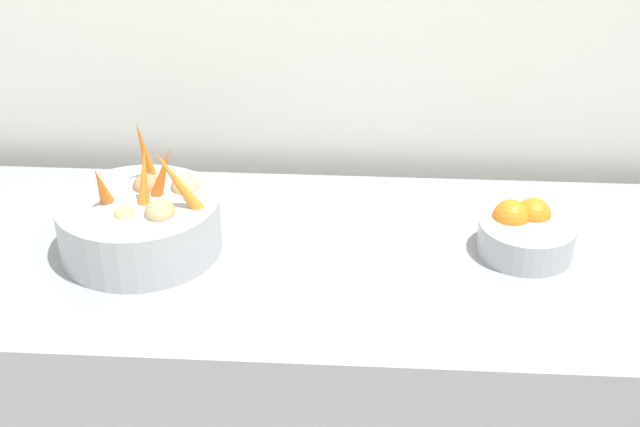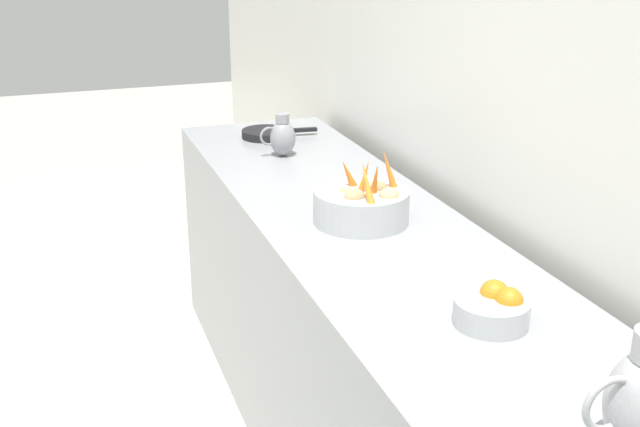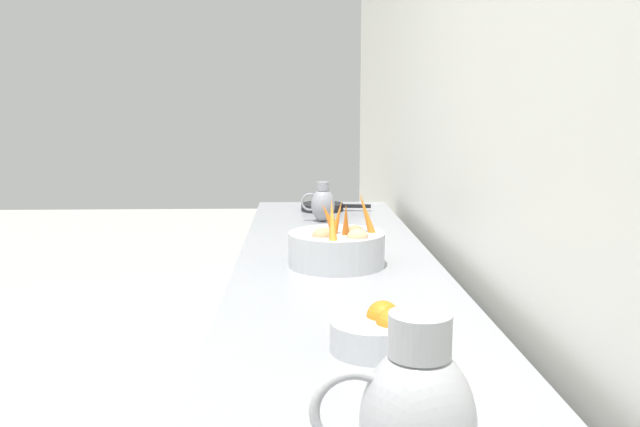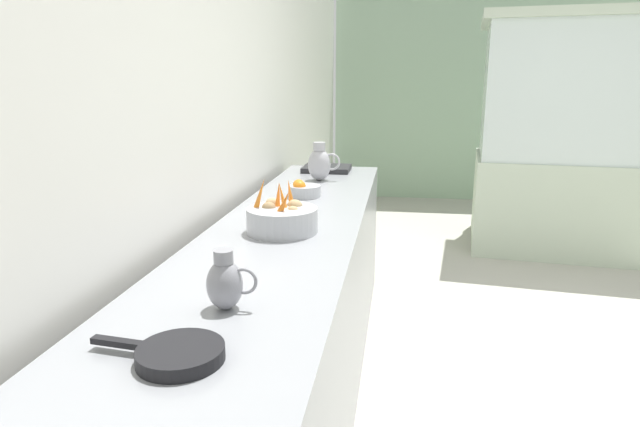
% 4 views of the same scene
% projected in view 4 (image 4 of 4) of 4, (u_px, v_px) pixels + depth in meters
% --- Properties ---
extents(ground_plane, '(15.35, 15.35, 0.00)m').
position_uv_depth(ground_plane, '(582.00, 385.00, 2.86)').
color(ground_plane, '#ADAA9E').
extents(tile_wall_left, '(0.10, 8.42, 3.00)m').
position_uv_depth(tile_wall_left, '(230.00, 95.00, 2.98)').
color(tile_wall_left, white).
rests_on(tile_wall_left, ground_plane).
extents(prep_counter, '(0.67, 3.31, 0.93)m').
position_uv_depth(prep_counter, '(293.00, 309.00, 2.68)').
color(prep_counter, gray).
rests_on(prep_counter, ground_plane).
extents(vegetable_colander, '(0.31, 0.31, 0.24)m').
position_uv_depth(vegetable_colander, '(282.00, 218.00, 2.33)').
color(vegetable_colander, '#ADAFB5').
rests_on(vegetable_colander, prep_counter).
extents(orange_bowl, '(0.18, 0.18, 0.10)m').
position_uv_depth(orange_bowl, '(303.00, 190.00, 3.05)').
color(orange_bowl, '#ADAFB5').
rests_on(orange_bowl, prep_counter).
extents(metal_pitcher_tall, '(0.21, 0.15, 0.25)m').
position_uv_depth(metal_pitcher_tall, '(320.00, 163.00, 3.54)').
color(metal_pitcher_tall, '#A3A3A8').
rests_on(metal_pitcher_tall, prep_counter).
extents(metal_pitcher_short, '(0.15, 0.11, 0.18)m').
position_uv_depth(metal_pitcher_short, '(225.00, 283.00, 1.53)').
color(metal_pitcher_short, gray).
rests_on(metal_pitcher_short, prep_counter).
extents(counter_sink_basin, '(0.34, 0.30, 0.04)m').
position_uv_depth(counter_sink_basin, '(327.00, 168.00, 3.94)').
color(counter_sink_basin, '#232326').
rests_on(counter_sink_basin, prep_counter).
extents(skillet_on_counter, '(0.34, 0.21, 0.03)m').
position_uv_depth(skillet_on_counter, '(178.00, 354.00, 1.26)').
color(skillet_on_counter, black).
rests_on(skillet_on_counter, prep_counter).
extents(glass_block_booth, '(1.68, 1.37, 2.16)m').
position_uv_depth(glass_block_booth, '(560.00, 137.00, 5.03)').
color(glass_block_booth, '#B7C6AD').
rests_on(glass_block_booth, ground_plane).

